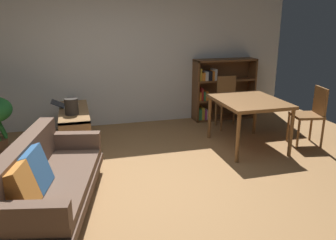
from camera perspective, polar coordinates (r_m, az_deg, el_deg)
The scene contains 10 objects.
ground_plane at distance 4.28m, azimuth -4.09°, elevation -11.01°, with size 8.16×8.16×0.00m, color #9E7042.
back_wall_panel at distance 6.49m, azimuth -9.18°, elevation 10.92°, with size 6.80×0.10×2.70m, color silver.
fabric_couch at distance 3.87m, azimuth -19.68°, elevation -9.00°, with size 1.15×2.01×0.76m.
media_console at distance 5.66m, azimuth -15.06°, elevation -1.27°, with size 0.44×1.31×0.59m.
open_laptop at distance 5.82m, azimuth -16.42°, elevation 2.39°, with size 0.43×0.32×0.11m.
desk_speaker at distance 5.32m, azimuth -15.64°, elevation 2.18°, with size 0.20×0.20×0.24m.
dining_table at distance 5.46m, azimuth 13.20°, elevation 2.50°, with size 0.95×1.15×0.76m.
dining_chair_near at distance 5.90m, azimuth 22.58°, elevation 1.16°, with size 0.49×0.47×0.94m.
dining_chair_far at distance 6.45m, azimuth 9.77°, elevation 3.38°, with size 0.44×0.43×0.94m.
bookshelf at distance 6.97m, azimuth 8.51°, elevation 5.02°, with size 1.23×0.34×1.19m.
Camera 1 is at (-0.71, -3.72, 2.00)m, focal length 36.95 mm.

